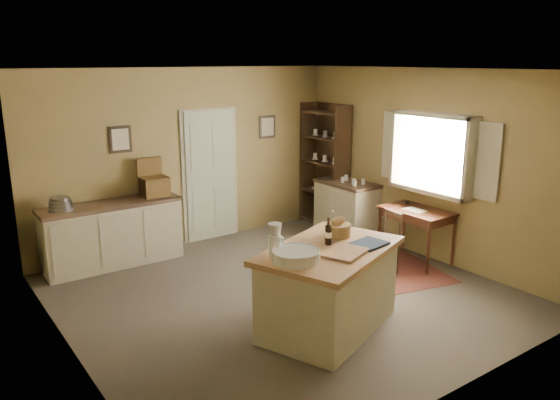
# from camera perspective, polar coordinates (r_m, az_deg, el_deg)

# --- Properties ---
(ground) EXTENTS (5.00, 5.00, 0.00)m
(ground) POSITION_cam_1_polar(r_m,az_deg,el_deg) (6.83, 0.41, -9.82)
(ground) COLOR #50483D
(ground) RESTS_ON ground
(wall_back) EXTENTS (5.00, 0.10, 2.70)m
(wall_back) POSITION_cam_1_polar(r_m,az_deg,el_deg) (8.50, -9.54, 4.40)
(wall_back) COLOR olive
(wall_back) RESTS_ON ground
(wall_front) EXTENTS (5.00, 0.10, 2.70)m
(wall_front) POSITION_cam_1_polar(r_m,az_deg,el_deg) (4.68, 18.75, -4.53)
(wall_front) COLOR olive
(wall_front) RESTS_ON ground
(wall_left) EXTENTS (0.10, 5.00, 2.70)m
(wall_left) POSITION_cam_1_polar(r_m,az_deg,el_deg) (5.37, -21.73, -2.38)
(wall_left) COLOR olive
(wall_left) RESTS_ON ground
(wall_right) EXTENTS (0.10, 5.00, 2.70)m
(wall_right) POSITION_cam_1_polar(r_m,az_deg,el_deg) (8.09, 14.96, 3.59)
(wall_right) COLOR olive
(wall_right) RESTS_ON ground
(ceiling) EXTENTS (5.00, 5.00, 0.00)m
(ceiling) POSITION_cam_1_polar(r_m,az_deg,el_deg) (6.22, 0.45, 13.46)
(ceiling) COLOR silver
(ceiling) RESTS_ON wall_back
(door) EXTENTS (0.97, 0.06, 2.11)m
(door) POSITION_cam_1_polar(r_m,az_deg,el_deg) (8.69, -7.30, 2.72)
(door) COLOR beige
(door) RESTS_ON ground
(framed_prints) EXTENTS (2.82, 0.02, 0.38)m
(framed_prints) POSITION_cam_1_polar(r_m,az_deg,el_deg) (8.52, -8.36, 6.98)
(framed_prints) COLOR black
(framed_prints) RESTS_ON ground
(window) EXTENTS (0.25, 1.99, 1.12)m
(window) POSITION_cam_1_polar(r_m,az_deg,el_deg) (7.87, 15.81, 4.72)
(window) COLOR #C1B79B
(window) RESTS_ON ground
(work_island) EXTENTS (1.86, 1.54, 1.20)m
(work_island) POSITION_cam_1_polar(r_m,az_deg,el_deg) (5.87, 5.03, -8.98)
(work_island) COLOR #C1B79B
(work_island) RESTS_ON ground
(sideboard) EXTENTS (1.91, 0.54, 1.18)m
(sideboard) POSITION_cam_1_polar(r_m,az_deg,el_deg) (7.95, -17.02, -3.21)
(sideboard) COLOR #C1B79B
(sideboard) RESTS_ON ground
(rug) EXTENTS (1.45, 1.81, 0.01)m
(rug) POSITION_cam_1_polar(r_m,az_deg,el_deg) (7.81, 11.61, -6.89)
(rug) COLOR #56291C
(rug) RESTS_ON ground
(writing_desk) EXTENTS (0.60, 0.99, 0.82)m
(writing_desk) POSITION_cam_1_polar(r_m,az_deg,el_deg) (7.92, 14.08, -1.61)
(writing_desk) COLOR #34160C
(writing_desk) RESTS_ON ground
(desk_chair) EXTENTS (0.42, 0.42, 0.83)m
(desk_chair) POSITION_cam_1_polar(r_m,az_deg,el_deg) (7.45, 10.56, -4.55)
(desk_chair) COLOR black
(desk_chair) RESTS_ON ground
(right_cabinet) EXTENTS (0.58, 1.04, 0.99)m
(right_cabinet) POSITION_cam_1_polar(r_m,az_deg,el_deg) (8.94, 6.95, -0.87)
(right_cabinet) COLOR #C1B79B
(right_cabinet) RESTS_ON ground
(shelving_unit) EXTENTS (0.36, 0.94, 2.09)m
(shelving_unit) POSITION_cam_1_polar(r_m,az_deg,el_deg) (9.42, 4.90, 3.64)
(shelving_unit) COLOR black
(shelving_unit) RESTS_ON ground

